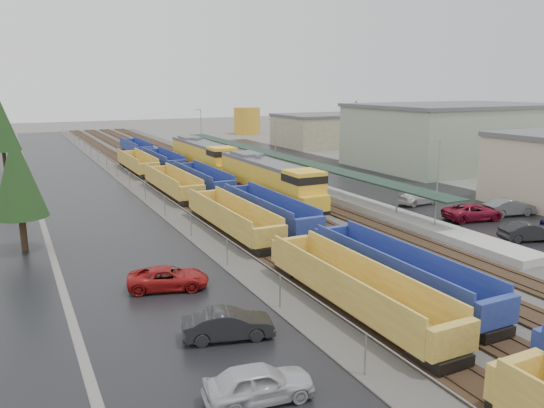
{
  "coord_description": "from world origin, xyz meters",
  "views": [
    {
      "loc": [
        -22.41,
        -12.82,
        12.4
      ],
      "look_at": [
        -1.88,
        28.25,
        2.0
      ],
      "focal_mm": 35.0,
      "sensor_mm": 36.0,
      "label": 1
    }
  ],
  "objects_px": {
    "parked_car_west_b": "(228,325)",
    "well_string_blue": "(231,194)",
    "parked_car_west_a": "(259,383)",
    "well_string_yellow": "(232,219)",
    "parked_car_east_b": "(473,212)",
    "parked_car_east_a": "(528,232)",
    "parked_car_east_e": "(509,207)",
    "locomotive_trail": "(203,157)",
    "storage_tank": "(247,121)",
    "locomotive_lead": "(269,180)",
    "parked_car_west_c": "(168,278)",
    "parked_car_east_c": "(417,198)"
  },
  "relations": [
    {
      "from": "parked_car_west_b",
      "to": "well_string_blue",
      "type": "bearing_deg",
      "value": -7.97
    },
    {
      "from": "parked_car_west_a",
      "to": "well_string_yellow",
      "type": "bearing_deg",
      "value": -11.98
    },
    {
      "from": "parked_car_east_b",
      "to": "parked_car_east_a",
      "type": "bearing_deg",
      "value": -178.64
    },
    {
      "from": "parked_car_east_b",
      "to": "parked_car_east_e",
      "type": "bearing_deg",
      "value": -82.53
    },
    {
      "from": "well_string_yellow",
      "to": "parked_car_west_a",
      "type": "distance_m",
      "value": 24.74
    },
    {
      "from": "locomotive_trail",
      "to": "parked_car_west_a",
      "type": "bearing_deg",
      "value": -107.12
    },
    {
      "from": "parked_car_west_b",
      "to": "parked_car_east_e",
      "type": "bearing_deg",
      "value": -56.76
    },
    {
      "from": "parked_car_east_a",
      "to": "parked_car_east_e",
      "type": "bearing_deg",
      "value": -24.16
    },
    {
      "from": "parked_car_west_b",
      "to": "parked_car_east_a",
      "type": "relative_size",
      "value": 0.99
    },
    {
      "from": "parked_car_west_b",
      "to": "parked_car_east_a",
      "type": "distance_m",
      "value": 28.47
    },
    {
      "from": "locomotive_trail",
      "to": "parked_car_east_e",
      "type": "relative_size",
      "value": 4.14
    },
    {
      "from": "parked_car_west_a",
      "to": "parked_car_east_b",
      "type": "bearing_deg",
      "value": -52.35
    },
    {
      "from": "storage_tank",
      "to": "parked_car_east_a",
      "type": "bearing_deg",
      "value": -100.61
    },
    {
      "from": "locomotive_lead",
      "to": "storage_tank",
      "type": "xyz_separation_m",
      "value": [
        30.71,
        75.08,
        0.86
      ]
    },
    {
      "from": "parked_car_west_c",
      "to": "parked_car_east_b",
      "type": "xyz_separation_m",
      "value": [
        30.11,
        3.99,
        0.09
      ]
    },
    {
      "from": "parked_car_east_b",
      "to": "parked_car_east_e",
      "type": "distance_m",
      "value": 4.51
    },
    {
      "from": "parked_car_west_b",
      "to": "parked_car_east_e",
      "type": "relative_size",
      "value": 0.91
    },
    {
      "from": "locomotive_lead",
      "to": "parked_car_west_a",
      "type": "distance_m",
      "value": 36.2
    },
    {
      "from": "locomotive_trail",
      "to": "parked_car_east_a",
      "type": "distance_m",
      "value": 44.67
    },
    {
      "from": "storage_tank",
      "to": "parked_car_west_a",
      "type": "relative_size",
      "value": 1.49
    },
    {
      "from": "locomotive_trail",
      "to": "parked_car_west_c",
      "type": "height_order",
      "value": "locomotive_trail"
    },
    {
      "from": "parked_car_east_c",
      "to": "parked_car_east_e",
      "type": "height_order",
      "value": "parked_car_east_e"
    },
    {
      "from": "locomotive_lead",
      "to": "parked_car_east_c",
      "type": "height_order",
      "value": "locomotive_lead"
    },
    {
      "from": "well_string_yellow",
      "to": "parked_car_east_a",
      "type": "distance_m",
      "value": 24.27
    },
    {
      "from": "parked_car_east_c",
      "to": "storage_tank",
      "type": "bearing_deg",
      "value": -16.44
    },
    {
      "from": "locomotive_trail",
      "to": "parked_car_west_b",
      "type": "distance_m",
      "value": 50.2
    },
    {
      "from": "locomotive_lead",
      "to": "parked_car_west_a",
      "type": "xyz_separation_m",
      "value": [
        -16.4,
        -32.23,
        -1.72
      ]
    },
    {
      "from": "locomotive_lead",
      "to": "parked_car_east_e",
      "type": "xyz_separation_m",
      "value": [
        18.27,
        -15.25,
        -1.67
      ]
    },
    {
      "from": "well_string_yellow",
      "to": "storage_tank",
      "type": "bearing_deg",
      "value": 65.26
    },
    {
      "from": "locomotive_trail",
      "to": "storage_tank",
      "type": "bearing_deg",
      "value": 60.4
    },
    {
      "from": "parked_car_west_b",
      "to": "parked_car_east_a",
      "type": "height_order",
      "value": "parked_car_east_a"
    },
    {
      "from": "well_string_yellow",
      "to": "parked_car_west_c",
      "type": "relative_size",
      "value": 17.52
    },
    {
      "from": "parked_car_west_c",
      "to": "parked_car_east_a",
      "type": "xyz_separation_m",
      "value": [
        28.9,
        -2.9,
        0.07
      ]
    },
    {
      "from": "parked_car_west_a",
      "to": "parked_car_west_c",
      "type": "distance_m",
      "value": 13.29
    },
    {
      "from": "locomotive_trail",
      "to": "parked_car_east_c",
      "type": "distance_m",
      "value": 31.68
    },
    {
      "from": "well_string_yellow",
      "to": "parked_car_west_b",
      "type": "xyz_separation_m",
      "value": [
        -7.49,
        -17.76,
        -0.46
      ]
    },
    {
      "from": "well_string_yellow",
      "to": "parked_car_east_b",
      "type": "bearing_deg",
      "value": -15.39
    },
    {
      "from": "locomotive_lead",
      "to": "parked_car_west_c",
      "type": "height_order",
      "value": "locomotive_lead"
    },
    {
      "from": "well_string_blue",
      "to": "parked_car_east_b",
      "type": "height_order",
      "value": "well_string_blue"
    },
    {
      "from": "parked_car_west_b",
      "to": "parked_car_east_b",
      "type": "xyz_separation_m",
      "value": [
        29.26,
        11.77,
        0.03
      ]
    },
    {
      "from": "parked_car_west_a",
      "to": "parked_car_east_c",
      "type": "relative_size",
      "value": 0.96
    },
    {
      "from": "storage_tank",
      "to": "parked_car_east_b",
      "type": "xyz_separation_m",
      "value": [
        -16.94,
        -90.03,
        -2.57
      ]
    },
    {
      "from": "well_string_yellow",
      "to": "parked_car_west_a",
      "type": "height_order",
      "value": "well_string_yellow"
    },
    {
      "from": "storage_tank",
      "to": "parked_car_west_a",
      "type": "distance_m",
      "value": 117.22
    },
    {
      "from": "parked_car_west_b",
      "to": "parked_car_east_c",
      "type": "relative_size",
      "value": 0.97
    },
    {
      "from": "locomotive_lead",
      "to": "parked_car_east_a",
      "type": "xyz_separation_m",
      "value": [
        12.56,
        -21.83,
        -1.73
      ]
    },
    {
      "from": "locomotive_lead",
      "to": "parked_car_east_a",
      "type": "bearing_deg",
      "value": -60.09
    },
    {
      "from": "parked_car_west_c",
      "to": "parked_car_east_e",
      "type": "xyz_separation_m",
      "value": [
        34.6,
        3.69,
        0.14
      ]
    },
    {
      "from": "well_string_yellow",
      "to": "parked_car_east_c",
      "type": "xyz_separation_m",
      "value": [
        21.7,
        1.45,
        -0.53
      ]
    },
    {
      "from": "storage_tank",
      "to": "parked_car_west_b",
      "type": "relative_size",
      "value": 1.48
    }
  ]
}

